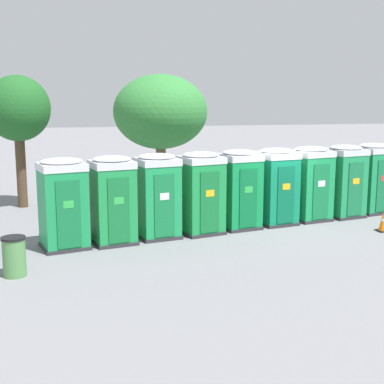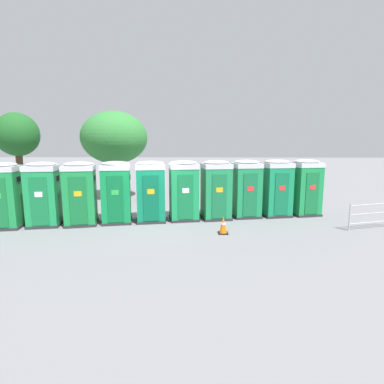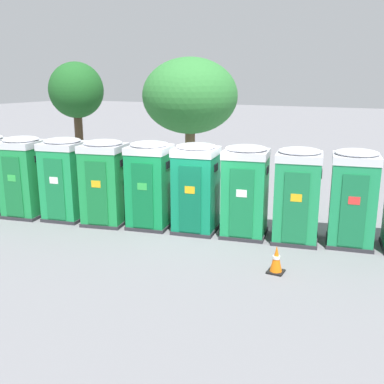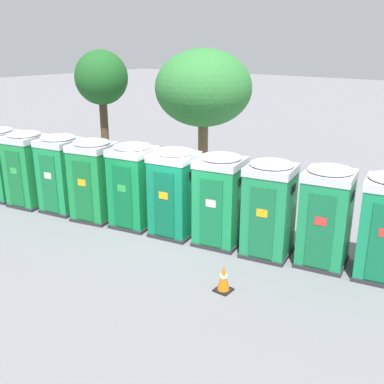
{
  "view_description": "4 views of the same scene",
  "coord_description": "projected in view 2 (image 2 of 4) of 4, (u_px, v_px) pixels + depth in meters",
  "views": [
    {
      "loc": [
        -6.61,
        -16.49,
        4.18
      ],
      "look_at": [
        -2.98,
        -0.79,
        1.31
      ],
      "focal_mm": 50.0,
      "sensor_mm": 36.0,
      "label": 1
    },
    {
      "loc": [
        2.14,
        -12.43,
        3.23
      ],
      "look_at": [
        1.75,
        0.21,
        1.19
      ],
      "focal_mm": 28.0,
      "sensor_mm": 36.0,
      "label": 2
    },
    {
      "loc": [
        5.61,
        -11.11,
        4.27
      ],
      "look_at": [
        -0.08,
        -0.18,
        1.14
      ],
      "focal_mm": 42.0,
      "sensor_mm": 36.0,
      "label": 3
    },
    {
      "loc": [
        7.9,
        -9.28,
        5.32
      ],
      "look_at": [
        0.58,
        -0.04,
        1.36
      ],
      "focal_mm": 42.0,
      "sensor_mm": 36.0,
      "label": 4
    }
  ],
  "objects": [
    {
      "name": "event_barrier",
      "position": [
        371.0,
        214.0,
        11.44
      ],
      "size": [
        1.96,
        0.68,
        1.05
      ],
      "color": "#B7B7BC",
      "rests_on": "ground"
    },
    {
      "name": "portapotty_3",
      "position": [
        80.0,
        193.0,
        11.96
      ],
      "size": [
        1.47,
        1.45,
        2.54
      ],
      "color": "#2D2D33",
      "rests_on": "ground"
    },
    {
      "name": "portapotty_8",
      "position": [
        246.0,
        188.0,
        13.26
      ],
      "size": [
        1.37,
        1.39,
        2.54
      ],
      "color": "#2D2D33",
      "rests_on": "ground"
    },
    {
      "name": "portapotty_5",
      "position": [
        151.0,
        191.0,
        12.49
      ],
      "size": [
        1.38,
        1.39,
        2.54
      ],
      "color": "#2D2D33",
      "rests_on": "ground"
    },
    {
      "name": "traffic_cone",
      "position": [
        223.0,
        225.0,
        10.84
      ],
      "size": [
        0.36,
        0.36,
        0.64
      ],
      "color": "black",
      "rests_on": "ground"
    },
    {
      "name": "portapotty_2",
      "position": [
        44.0,
        194.0,
        11.81
      ],
      "size": [
        1.39,
        1.41,
        2.54
      ],
      "color": "#2D2D33",
      "rests_on": "ground"
    },
    {
      "name": "portapotty_7",
      "position": [
        216.0,
        189.0,
        12.91
      ],
      "size": [
        1.41,
        1.41,
        2.54
      ],
      "color": "#2D2D33",
      "rests_on": "ground"
    },
    {
      "name": "portapotty_4",
      "position": [
        116.0,
        192.0,
        12.27
      ],
      "size": [
        1.4,
        1.41,
        2.54
      ],
      "color": "#2D2D33",
      "rests_on": "ground"
    },
    {
      "name": "street_tree_1",
      "position": [
        17.0,
        136.0,
        17.11
      ],
      "size": [
        2.41,
        2.41,
        4.99
      ],
      "color": "#4C3826",
      "rests_on": "ground"
    },
    {
      "name": "portapotty_9",
      "position": [
        276.0,
        188.0,
        13.45
      ],
      "size": [
        1.41,
        1.41,
        2.54
      ],
      "color": "#2D2D33",
      "rests_on": "ground"
    },
    {
      "name": "portapotty_10",
      "position": [
        305.0,
        187.0,
        13.65
      ],
      "size": [
        1.42,
        1.43,
        2.54
      ],
      "color": "#2D2D33",
      "rests_on": "ground"
    },
    {
      "name": "street_tree_0",
      "position": [
        114.0,
        138.0,
        17.42
      ],
      "size": [
        3.82,
        3.82,
        5.1
      ],
      "color": "brown",
      "rests_on": "ground"
    },
    {
      "name": "portapotty_1",
      "position": [
        4.0,
        195.0,
        11.5
      ],
      "size": [
        1.39,
        1.41,
        2.54
      ],
      "color": "#2D2D33",
      "rests_on": "ground"
    },
    {
      "name": "ground_plane",
      "position": [
        151.0,
        220.0,
        12.84
      ],
      "size": [
        120.0,
        120.0,
        0.0
      ],
      "primitive_type": "plane",
      "color": "slate"
    },
    {
      "name": "portapotty_6",
      "position": [
        184.0,
        190.0,
        12.74
      ],
      "size": [
        1.42,
        1.41,
        2.54
      ],
      "color": "#2D2D33",
      "rests_on": "ground"
    }
  ]
}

